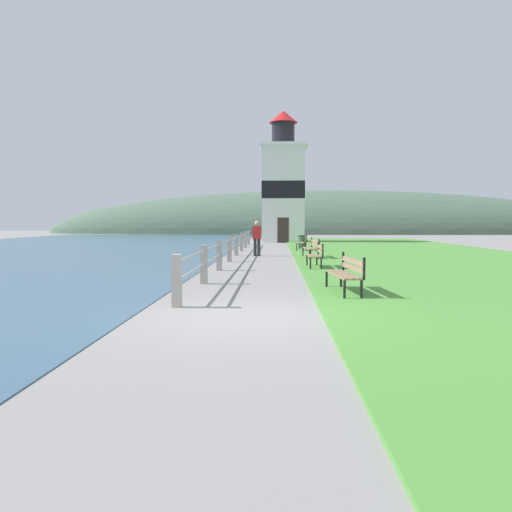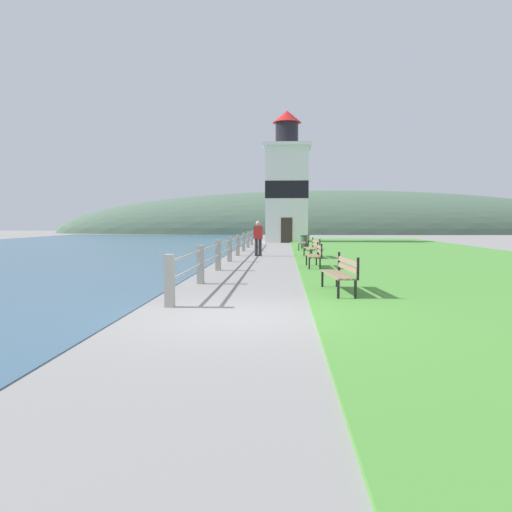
{
  "view_description": "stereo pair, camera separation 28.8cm",
  "coord_description": "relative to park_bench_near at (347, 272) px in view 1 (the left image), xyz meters",
  "views": [
    {
      "loc": [
        0.62,
        -8.78,
        1.71
      ],
      "look_at": [
        -0.2,
        11.44,
        0.3
      ],
      "focal_mm": 35.0,
      "sensor_mm": 36.0,
      "label": 1
    },
    {
      "loc": [
        0.91,
        -8.77,
        1.71
      ],
      "look_at": [
        -0.2,
        11.44,
        0.3
      ],
      "focal_mm": 35.0,
      "sensor_mm": 36.0,
      "label": 2
    }
  ],
  "objects": [
    {
      "name": "trash_bin",
      "position": [
        -0.03,
        19.23,
        -0.12
      ],
      "size": [
        0.54,
        0.54,
        0.84
      ],
      "color": "#2D5138",
      "rests_on": "ground_plane"
    },
    {
      "name": "park_bench_near",
      "position": [
        0.0,
        0.0,
        0.0
      ],
      "size": [
        0.67,
        2.0,
        0.94
      ],
      "rotation": [
        0.0,
        0.0,
        3.24
      ],
      "color": "#846B51",
      "rests_on": "ground_plane"
    },
    {
      "name": "lighthouse",
      "position": [
        -1.1,
        29.59,
        4.01
      ],
      "size": [
        3.9,
        3.9,
        10.69
      ],
      "color": "white",
      "rests_on": "ground_plane"
    },
    {
      "name": "grass_verge",
      "position": [
        5.18,
        13.02,
        -0.51
      ],
      "size": [
        12.0,
        47.7,
        0.06
      ],
      "color": "#4C8E38",
      "rests_on": "ground_plane"
    },
    {
      "name": "distant_hillside",
      "position": [
        5.73,
        58.92,
        -0.54
      ],
      "size": [
        80.0,
        16.0,
        12.0
      ],
      "color": "#4C6651",
      "rests_on": "ground_plane"
    },
    {
      "name": "park_bench_midway",
      "position": [
        -0.2,
        6.34,
        -0.0
      ],
      "size": [
        0.5,
        1.61,
        0.94
      ],
      "rotation": [
        0.0,
        0.0,
        3.16
      ],
      "color": "#846B51",
      "rests_on": "ground_plane"
    },
    {
      "name": "park_bench_by_lighthouse",
      "position": [
        -0.09,
        17.28,
        -0.0
      ],
      "size": [
        0.72,
        1.89,
        0.94
      ],
      "rotation": [
        0.0,
        0.0,
        3.01
      ],
      "color": "#846B51",
      "rests_on": "ground_plane"
    },
    {
      "name": "ground_plane",
      "position": [
        -2.27,
        -2.88,
        -0.54
      ],
      "size": [
        160.0,
        160.0,
        0.0
      ],
      "primitive_type": "plane",
      "color": "gray"
    },
    {
      "name": "seawall_railing",
      "position": [
        -3.62,
        11.13,
        0.07
      ],
      "size": [
        0.18,
        26.21,
        1.06
      ],
      "color": "#A8A399",
      "rests_on": "ground_plane"
    },
    {
      "name": "person_strolling",
      "position": [
        -2.59,
        12.82,
        0.4
      ],
      "size": [
        0.43,
        0.24,
        1.73
      ],
      "rotation": [
        0.0,
        0.0,
        1.53
      ],
      "color": "#28282D",
      "rests_on": "ground_plane"
    },
    {
      "name": "park_bench_far",
      "position": [
        0.01,
        11.29,
        0.0
      ],
      "size": [
        0.67,
        2.02,
        0.94
      ],
      "rotation": [
        0.0,
        0.0,
        3.24
      ],
      "color": "#846B51",
      "rests_on": "ground_plane"
    }
  ]
}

